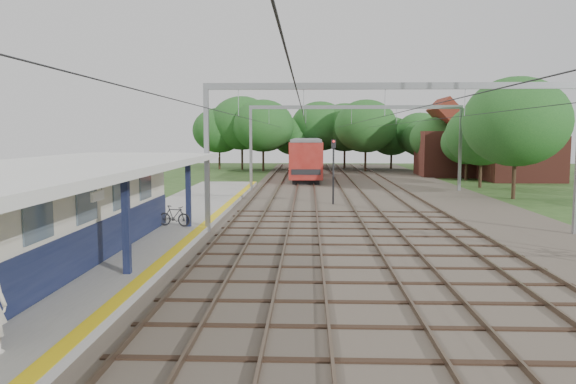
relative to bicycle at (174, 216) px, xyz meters
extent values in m
plane|color=#2D4C1E|center=(6.59, -15.00, -0.84)|extent=(160.00, 160.00, 0.00)
cube|color=#473D33|center=(10.59, 15.00, -0.79)|extent=(18.00, 90.00, 0.10)
cube|color=gray|center=(-0.91, -1.00, -0.66)|extent=(5.00, 52.00, 0.35)
cube|color=yellow|center=(1.34, -1.00, -0.48)|extent=(0.45, 52.00, 0.01)
cube|color=beige|center=(-2.31, -8.00, 1.21)|extent=(3.20, 18.00, 3.40)
cube|color=#121838|center=(-0.69, -8.00, 0.21)|extent=(0.06, 18.00, 1.40)
cube|color=slate|center=(-0.68, -8.00, 1.71)|extent=(0.05, 16.00, 1.30)
cube|color=#121838|center=(0.69, -9.00, 1.11)|extent=(0.22, 0.22, 3.20)
cube|color=#121838|center=(0.69, 0.00, 1.11)|extent=(0.22, 0.22, 3.20)
cube|color=silver|center=(-1.21, -9.00, 2.83)|extent=(6.40, 20.00, 0.24)
cube|color=white|center=(0.59, -11.00, 2.16)|extent=(0.06, 0.85, 0.26)
cube|color=brown|center=(2.37, 15.00, -0.66)|extent=(0.07, 88.00, 0.15)
cube|color=brown|center=(3.81, 15.00, -0.66)|extent=(0.07, 88.00, 0.15)
cube|color=brown|center=(5.37, 15.00, -0.66)|extent=(0.07, 88.00, 0.15)
cube|color=brown|center=(6.81, 15.00, -0.66)|extent=(0.07, 88.00, 0.15)
cube|color=brown|center=(9.07, 15.00, -0.66)|extent=(0.07, 88.00, 0.15)
cube|color=brown|center=(10.51, 15.00, -0.66)|extent=(0.07, 88.00, 0.15)
cube|color=brown|center=(12.67, 15.00, -0.66)|extent=(0.07, 88.00, 0.15)
cube|color=brown|center=(14.11, 15.00, -0.66)|extent=(0.07, 88.00, 0.15)
cube|color=gray|center=(1.59, 0.00, 2.66)|extent=(0.22, 0.22, 7.00)
cube|color=gray|center=(10.09, 0.00, 6.01)|extent=(17.00, 0.20, 0.30)
cube|color=gray|center=(1.59, 20.00, 2.66)|extent=(0.22, 0.22, 7.00)
cube|color=gray|center=(18.59, 20.00, 2.66)|extent=(0.22, 0.22, 7.00)
cube|color=gray|center=(10.09, 20.00, 6.01)|extent=(17.00, 0.20, 0.30)
cylinder|color=black|center=(3.09, 15.00, 4.66)|extent=(0.02, 88.00, 0.02)
cylinder|color=black|center=(6.09, 15.00, 4.66)|extent=(0.02, 88.00, 0.02)
cylinder|color=black|center=(9.79, 15.00, 4.66)|extent=(0.02, 88.00, 0.02)
cylinder|color=black|center=(13.39, 15.00, 4.66)|extent=(0.02, 88.00, 0.02)
cylinder|color=#382619|center=(-3.41, 46.00, 0.60)|extent=(0.28, 0.28, 2.88)
ellipsoid|color=#1B4C1D|center=(-3.41, 46.00, 4.12)|extent=(6.72, 6.72, 5.76)
cylinder|color=#382619|center=(2.59, 48.00, 0.42)|extent=(0.28, 0.28, 2.52)
ellipsoid|color=#1B4C1D|center=(2.59, 48.00, 3.50)|extent=(5.88, 5.88, 5.04)
cylinder|color=#382619|center=(8.59, 45.00, 0.78)|extent=(0.28, 0.28, 3.24)
ellipsoid|color=#1B4C1D|center=(8.59, 45.00, 4.74)|extent=(7.56, 7.56, 6.48)
cylinder|color=#382619|center=(14.59, 47.00, 0.51)|extent=(0.28, 0.28, 2.70)
ellipsoid|color=#1B4C1D|center=(14.59, 47.00, 3.81)|extent=(6.30, 6.30, 5.40)
cylinder|color=#382619|center=(21.09, 23.00, 0.42)|extent=(0.28, 0.28, 2.52)
ellipsoid|color=#1B4C1D|center=(21.09, 23.00, 3.50)|extent=(5.88, 5.88, 5.04)
cylinder|color=#382619|center=(21.59, 39.00, 0.60)|extent=(0.28, 0.28, 2.88)
ellipsoid|color=#1B4C1D|center=(21.59, 39.00, 4.12)|extent=(6.72, 6.72, 5.76)
cube|color=brown|center=(27.59, 31.00, 1.41)|extent=(7.00, 6.00, 4.50)
cube|color=maroon|center=(27.59, 31.00, 4.56)|extent=(4.99, 6.12, 4.99)
cube|color=brown|center=(22.59, 37.00, 1.66)|extent=(8.00, 6.00, 5.00)
cube|color=maroon|center=(22.59, 37.00, 5.06)|extent=(5.52, 6.12, 5.52)
imported|color=black|center=(0.00, 0.00, 0.00)|extent=(1.69, 0.83, 0.98)
cube|color=black|center=(6.09, 33.74, -0.52)|extent=(2.47, 17.63, 0.44)
cube|color=maroon|center=(6.09, 33.74, 1.40)|extent=(3.09, 19.16, 3.38)
cube|color=black|center=(6.09, 33.74, 1.76)|extent=(3.13, 17.63, 0.96)
cube|color=slate|center=(6.09, 33.74, 3.21)|extent=(2.84, 19.16, 0.28)
cube|color=black|center=(6.09, 53.50, -0.52)|extent=(2.47, 17.63, 0.44)
cube|color=maroon|center=(6.09, 53.50, 1.40)|extent=(3.09, 19.16, 3.38)
cube|color=black|center=(6.09, 53.50, 1.76)|extent=(3.13, 17.63, 0.96)
cube|color=slate|center=(6.09, 53.50, 3.21)|extent=(2.84, 19.16, 0.28)
cylinder|color=black|center=(7.94, 10.60, 1.14)|extent=(0.12, 0.12, 3.96)
cube|color=black|center=(7.94, 10.60, 3.22)|extent=(0.30, 0.18, 0.54)
sphere|color=red|center=(7.94, 10.50, 3.37)|extent=(0.14, 0.14, 0.14)
camera|label=1|loc=(6.32, -25.94, 3.83)|focal=35.00mm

